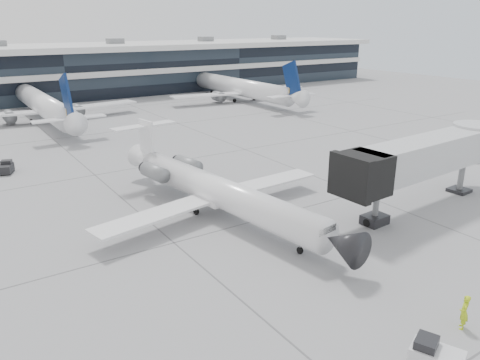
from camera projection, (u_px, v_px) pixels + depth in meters
ground at (278, 215)px, 40.95m from camera, size 220.00×220.00×0.00m
terminal at (53, 74)px, 104.28m from camera, size 170.00×22.00×10.00m
bg_jet_center at (45, 120)px, 80.34m from camera, size 32.00×40.00×9.60m
bg_jet_right at (239, 100)px, 101.14m from camera, size 32.00×40.00×9.60m
regional_jet at (216, 190)px, 40.41m from camera, size 22.89×28.57×6.60m
jet_bridge at (433, 154)px, 41.76m from camera, size 20.61×5.11×6.62m
ramp_worker at (464, 312)px, 25.48m from camera, size 0.88×0.83×2.03m
baggage_tug at (435, 357)px, 22.56m from camera, size 2.26×2.78×1.54m
traffic_cone at (147, 217)px, 39.93m from camera, size 0.40×0.40×0.50m
far_tug at (6, 168)px, 52.12m from camera, size 1.97×2.47×1.37m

